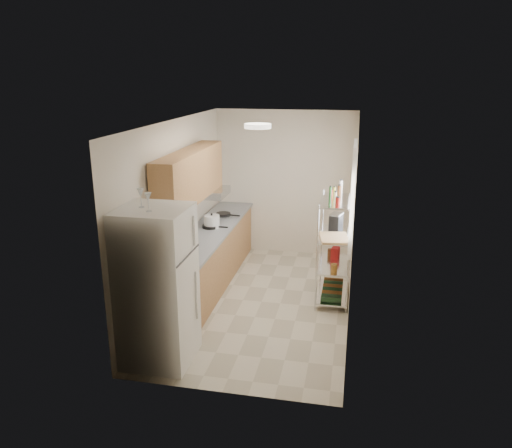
{
  "coord_description": "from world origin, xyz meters",
  "views": [
    {
      "loc": [
        1.24,
        -6.53,
        3.22
      ],
      "look_at": [
        -0.13,
        0.25,
        1.11
      ],
      "focal_mm": 35.0,
      "sensor_mm": 36.0,
      "label": 1
    }
  ],
  "objects_px": {
    "frying_pan_large": "(210,226)",
    "cutting_board": "(334,238)",
    "espresso_machine": "(336,222)",
    "rice_cooker": "(212,221)",
    "refrigerator": "(157,286)"
  },
  "relations": [
    {
      "from": "frying_pan_large",
      "to": "cutting_board",
      "type": "relative_size",
      "value": 0.51
    },
    {
      "from": "cutting_board",
      "to": "espresso_machine",
      "type": "distance_m",
      "value": 0.42
    },
    {
      "from": "rice_cooker",
      "to": "refrigerator",
      "type": "bearing_deg",
      "value": -89.09
    },
    {
      "from": "cutting_board",
      "to": "frying_pan_large",
      "type": "bearing_deg",
      "value": 165.08
    },
    {
      "from": "frying_pan_large",
      "to": "espresso_machine",
      "type": "relative_size",
      "value": 0.97
    },
    {
      "from": "rice_cooker",
      "to": "cutting_board",
      "type": "bearing_deg",
      "value": -15.62
    },
    {
      "from": "rice_cooker",
      "to": "frying_pan_large",
      "type": "height_order",
      "value": "rice_cooker"
    },
    {
      "from": "rice_cooker",
      "to": "frying_pan_large",
      "type": "xyz_separation_m",
      "value": [
        -0.02,
        -0.02,
        -0.08
      ]
    },
    {
      "from": "refrigerator",
      "to": "frying_pan_large",
      "type": "relative_size",
      "value": 7.35
    },
    {
      "from": "espresso_machine",
      "to": "frying_pan_large",
      "type": "bearing_deg",
      "value": -167.24
    },
    {
      "from": "refrigerator",
      "to": "cutting_board",
      "type": "distance_m",
      "value": 2.58
    },
    {
      "from": "cutting_board",
      "to": "rice_cooker",
      "type": "bearing_deg",
      "value": 164.38
    },
    {
      "from": "rice_cooker",
      "to": "cutting_board",
      "type": "xyz_separation_m",
      "value": [
        1.91,
        -0.53,
        0.03
      ]
    },
    {
      "from": "refrigerator",
      "to": "cutting_board",
      "type": "bearing_deg",
      "value": 43.33
    },
    {
      "from": "refrigerator",
      "to": "frying_pan_large",
      "type": "xyz_separation_m",
      "value": [
        -0.06,
        2.28,
        0.01
      ]
    }
  ]
}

